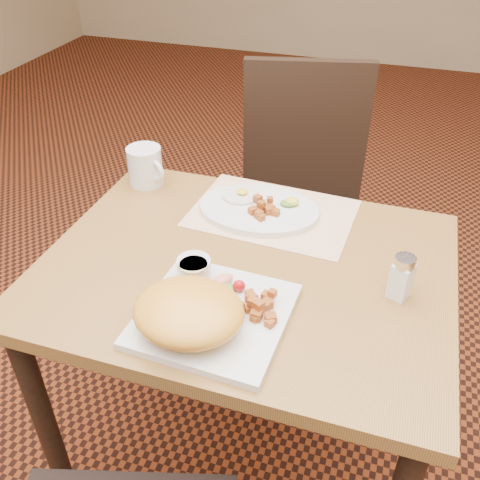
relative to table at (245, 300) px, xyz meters
name	(u,v)px	position (x,y,z in m)	size (l,w,h in m)	color
ground	(244,457)	(0.00, 0.00, -0.64)	(8.00, 8.00, 0.00)	black
table	(245,300)	(0.00, 0.00, 0.00)	(0.90, 0.70, 0.75)	olive
chair_far	(302,196)	(-0.01, 0.67, -0.10)	(0.51, 0.51, 0.97)	black
placemat	(272,213)	(0.00, 0.22, 0.11)	(0.40, 0.28, 0.00)	white
plate_square	(214,315)	(-0.01, -0.18, 0.12)	(0.28, 0.28, 0.02)	silver
plate_oval	(259,209)	(-0.03, 0.21, 0.12)	(0.30, 0.23, 0.02)	silver
hollandaise_mound	(188,312)	(-0.04, -0.23, 0.16)	(0.21, 0.19, 0.08)	gold
ramekin	(194,267)	(-0.09, -0.09, 0.15)	(0.07, 0.08, 0.04)	silver
garnish_sq	(226,283)	(-0.01, -0.11, 0.14)	(0.09, 0.07, 0.03)	#387223
fried_egg	(241,194)	(-0.09, 0.25, 0.13)	(0.10, 0.10, 0.02)	white
garnish_ov	(290,202)	(0.04, 0.24, 0.14)	(0.05, 0.04, 0.02)	#387223
salt_shaker	(402,277)	(0.33, -0.01, 0.16)	(0.06, 0.06, 0.10)	white
coffee_mug	(146,166)	(-0.37, 0.26, 0.16)	(0.12, 0.09, 0.11)	silver
home_fries_sq	(256,306)	(0.07, -0.15, 0.14)	(0.10, 0.11, 0.03)	#B0571C
home_fries_ov	(263,208)	(-0.01, 0.19, 0.14)	(0.08, 0.08, 0.03)	#B0571C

